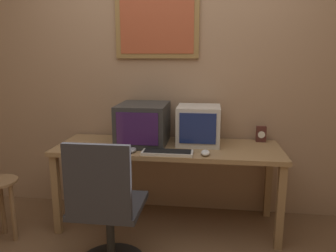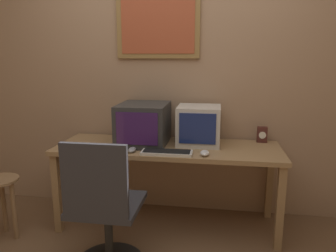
{
  "view_description": "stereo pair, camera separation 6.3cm",
  "coord_description": "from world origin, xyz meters",
  "px_view_note": "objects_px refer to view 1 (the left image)",
  "views": [
    {
      "loc": [
        0.34,
        -1.54,
        1.43
      ],
      "look_at": [
        0.0,
        1.06,
        0.87
      ],
      "focal_mm": 35.0,
      "sensor_mm": 36.0,
      "label": 1
    },
    {
      "loc": [
        0.41,
        -1.53,
        1.43
      ],
      "look_at": [
        0.0,
        1.06,
        0.87
      ],
      "focal_mm": 35.0,
      "sensor_mm": 36.0,
      "label": 2
    }
  ],
  "objects_px": {
    "monitor_left": "(143,124)",
    "monitor_right": "(199,125)",
    "side_stool": "(0,198)",
    "desk_clock": "(261,134)",
    "office_chair": "(107,216)",
    "mouse_far_corner": "(132,150)",
    "keyboard_main": "(167,152)",
    "mouse_near_keyboard": "(205,153)"
  },
  "relations": [
    {
      "from": "monitor_right",
      "to": "side_stool",
      "type": "distance_m",
      "value": 1.68
    },
    {
      "from": "office_chair",
      "to": "mouse_far_corner",
      "type": "bearing_deg",
      "value": 82.25
    },
    {
      "from": "monitor_right",
      "to": "desk_clock",
      "type": "relative_size",
      "value": 2.61
    },
    {
      "from": "monitor_right",
      "to": "office_chair",
      "type": "distance_m",
      "value": 1.08
    },
    {
      "from": "monitor_left",
      "to": "mouse_far_corner",
      "type": "height_order",
      "value": "monitor_left"
    },
    {
      "from": "monitor_right",
      "to": "keyboard_main",
      "type": "height_order",
      "value": "monitor_right"
    },
    {
      "from": "desk_clock",
      "to": "monitor_right",
      "type": "bearing_deg",
      "value": -165.65
    },
    {
      "from": "monitor_left",
      "to": "side_stool",
      "type": "relative_size",
      "value": 0.96
    },
    {
      "from": "keyboard_main",
      "to": "mouse_far_corner",
      "type": "height_order",
      "value": "mouse_far_corner"
    },
    {
      "from": "monitor_left",
      "to": "desk_clock",
      "type": "height_order",
      "value": "monitor_left"
    },
    {
      "from": "monitor_left",
      "to": "side_stool",
      "type": "xyz_separation_m",
      "value": [
        -1.04,
        -0.49,
        -0.52
      ]
    },
    {
      "from": "mouse_near_keyboard",
      "to": "mouse_far_corner",
      "type": "bearing_deg",
      "value": 179.0
    },
    {
      "from": "mouse_near_keyboard",
      "to": "monitor_left",
      "type": "bearing_deg",
      "value": 151.6
    },
    {
      "from": "desk_clock",
      "to": "side_stool",
      "type": "relative_size",
      "value": 0.27
    },
    {
      "from": "mouse_near_keyboard",
      "to": "office_chair",
      "type": "distance_m",
      "value": 0.85
    },
    {
      "from": "monitor_right",
      "to": "mouse_far_corner",
      "type": "xyz_separation_m",
      "value": [
        -0.49,
        -0.32,
        -0.14
      ]
    },
    {
      "from": "monitor_right",
      "to": "office_chair",
      "type": "relative_size",
      "value": 0.38
    },
    {
      "from": "mouse_far_corner",
      "to": "office_chair",
      "type": "bearing_deg",
      "value": -97.75
    },
    {
      "from": "mouse_far_corner",
      "to": "office_chair",
      "type": "xyz_separation_m",
      "value": [
        -0.07,
        -0.48,
        -0.32
      ]
    },
    {
      "from": "mouse_far_corner",
      "to": "side_stool",
      "type": "distance_m",
      "value": 1.1
    },
    {
      "from": "side_stool",
      "to": "monitor_left",
      "type": "bearing_deg",
      "value": 25.05
    },
    {
      "from": "keyboard_main",
      "to": "mouse_far_corner",
      "type": "relative_size",
      "value": 3.46
    },
    {
      "from": "keyboard_main",
      "to": "office_chair",
      "type": "xyz_separation_m",
      "value": [
        -0.34,
        -0.47,
        -0.31
      ]
    },
    {
      "from": "mouse_near_keyboard",
      "to": "side_stool",
      "type": "distance_m",
      "value": 1.63
    },
    {
      "from": "side_stool",
      "to": "keyboard_main",
      "type": "bearing_deg",
      "value": 8.73
    },
    {
      "from": "office_chair",
      "to": "keyboard_main",
      "type": "bearing_deg",
      "value": 53.95
    },
    {
      "from": "keyboard_main",
      "to": "desk_clock",
      "type": "distance_m",
      "value": 0.89
    },
    {
      "from": "monitor_left",
      "to": "mouse_near_keyboard",
      "type": "height_order",
      "value": "monitor_left"
    },
    {
      "from": "mouse_far_corner",
      "to": "side_stool",
      "type": "xyz_separation_m",
      "value": [
        -1.01,
        -0.21,
        -0.36
      ]
    },
    {
      "from": "mouse_near_keyboard",
      "to": "office_chair",
      "type": "xyz_separation_m",
      "value": [
        -0.63,
        -0.47,
        -0.32
      ]
    },
    {
      "from": "monitor_left",
      "to": "desk_clock",
      "type": "relative_size",
      "value": 3.5
    },
    {
      "from": "monitor_left",
      "to": "office_chair",
      "type": "relative_size",
      "value": 0.51
    },
    {
      "from": "monitor_left",
      "to": "monitor_right",
      "type": "height_order",
      "value": "monitor_left"
    },
    {
      "from": "keyboard_main",
      "to": "desk_clock",
      "type": "xyz_separation_m",
      "value": [
        0.76,
        0.47,
        0.06
      ]
    },
    {
      "from": "monitor_right",
      "to": "keyboard_main",
      "type": "xyz_separation_m",
      "value": [
        -0.22,
        -0.33,
        -0.15
      ]
    },
    {
      "from": "monitor_right",
      "to": "keyboard_main",
      "type": "distance_m",
      "value": 0.43
    },
    {
      "from": "mouse_far_corner",
      "to": "office_chair",
      "type": "relative_size",
      "value": 0.12
    },
    {
      "from": "monitor_right",
      "to": "mouse_far_corner",
      "type": "height_order",
      "value": "monitor_right"
    },
    {
      "from": "monitor_left",
      "to": "mouse_far_corner",
      "type": "relative_size",
      "value": 4.24
    },
    {
      "from": "office_chair",
      "to": "side_stool",
      "type": "bearing_deg",
      "value": 164.1
    },
    {
      "from": "mouse_far_corner",
      "to": "monitor_left",
      "type": "bearing_deg",
      "value": 83.87
    },
    {
      "from": "monitor_left",
      "to": "monitor_right",
      "type": "relative_size",
      "value": 1.34
    }
  ]
}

